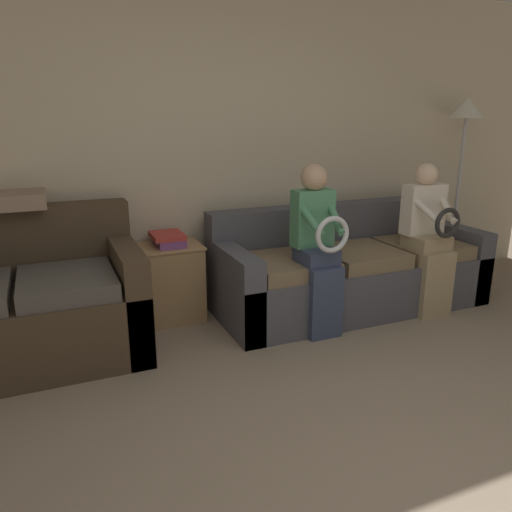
# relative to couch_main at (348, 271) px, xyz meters

# --- Properties ---
(wall_back) EXTENTS (6.80, 0.06, 2.55)m
(wall_back) POSITION_rel_couch_main_xyz_m (-0.97, 0.53, 0.97)
(wall_back) COLOR beige
(wall_back) RESTS_ON ground_plane
(couch_main) EXTENTS (2.21, 0.85, 0.81)m
(couch_main) POSITION_rel_couch_main_xyz_m (0.00, 0.00, 0.00)
(couch_main) COLOR #4C4C56
(couch_main) RESTS_ON ground_plane
(couch_side) EXTENTS (1.54, 0.91, 0.95)m
(couch_side) POSITION_rel_couch_main_xyz_m (-2.47, 0.04, 0.04)
(couch_side) COLOR #473828
(couch_side) RESTS_ON ground_plane
(child_left_seated) EXTENTS (0.30, 0.38, 1.21)m
(child_left_seated) POSITION_rel_couch_main_xyz_m (-0.50, -0.34, 0.37)
(child_left_seated) COLOR #384260
(child_left_seated) RESTS_ON ground_plane
(child_right_seated) EXTENTS (0.34, 0.38, 1.18)m
(child_right_seated) POSITION_rel_couch_main_xyz_m (0.50, -0.34, 0.34)
(child_right_seated) COLOR tan
(child_right_seated) RESTS_ON ground_plane
(side_shelf) EXTENTS (0.47, 0.38, 0.59)m
(side_shelf) POSITION_rel_couch_main_xyz_m (-1.41, 0.29, 0.00)
(side_shelf) COLOR #9E7A51
(side_shelf) RESTS_ON ground_plane
(book_stack) EXTENTS (0.23, 0.31, 0.09)m
(book_stack) POSITION_rel_couch_main_xyz_m (-1.42, 0.30, 0.34)
(book_stack) COLOR #7A4284
(book_stack) RESTS_ON side_shelf
(floor_lamp) EXTENTS (0.31, 0.31, 1.69)m
(floor_lamp) POSITION_rel_couch_main_xyz_m (1.36, 0.26, 1.11)
(floor_lamp) COLOR #2D2B28
(floor_lamp) RESTS_ON ground_plane
(throw_pillow) EXTENTS (0.43, 0.43, 0.10)m
(throw_pillow) POSITION_rel_couch_main_xyz_m (-2.44, 0.35, 0.70)
(throw_pillow) COLOR gray
(throw_pillow) RESTS_ON couch_side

